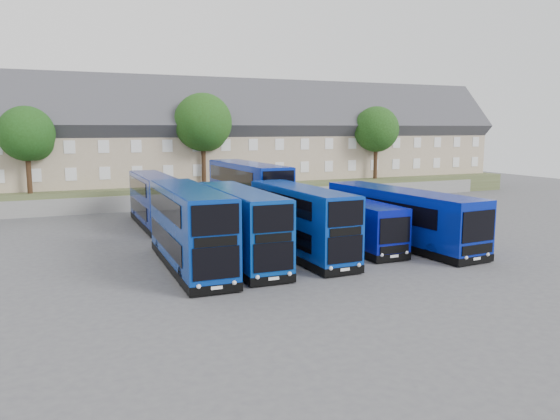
{
  "coord_description": "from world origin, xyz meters",
  "views": [
    {
      "loc": [
        -12.73,
        -27.83,
        7.72
      ],
      "look_at": [
        1.84,
        5.84,
        2.2
      ],
      "focal_mm": 35.0,
      "sensor_mm": 36.0,
      "label": 1
    }
  ],
  "objects": [
    {
      "name": "ground",
      "position": [
        0.0,
        0.0,
        0.0
      ],
      "size": [
        120.0,
        120.0,
        0.0
      ],
      "primitive_type": "plane",
      "color": "#494A4F",
      "rests_on": "ground"
    },
    {
      "name": "retaining_wall",
      "position": [
        0.0,
        24.0,
        0.75
      ],
      "size": [
        70.0,
        0.4,
        1.5
      ],
      "primitive_type": "cube",
      "color": "slate",
      "rests_on": "ground"
    },
    {
      "name": "earth_bank",
      "position": [
        0.0,
        34.0,
        1.0
      ],
      "size": [
        80.0,
        20.0,
        2.0
      ],
      "primitive_type": "cube",
      "color": "#464D2B",
      "rests_on": "ground"
    },
    {
      "name": "terrace_row",
      "position": [
        6.0,
        30.0,
        6.6
      ],
      "size": [
        66.0,
        10.4,
        11.2
      ],
      "color": "tan",
      "rests_on": "earth_bank"
    },
    {
      "name": "dd_front_left",
      "position": [
        -5.56,
        1.32,
        2.19
      ],
      "size": [
        2.89,
        11.28,
        4.46
      ],
      "rotation": [
        0.0,
        0.0,
        -0.03
      ],
      "color": "#082F93",
      "rests_on": "ground"
    },
    {
      "name": "dd_front_mid",
      "position": [
        -2.55,
        1.41,
        2.06
      ],
      "size": [
        2.71,
        10.65,
        4.21
      ],
      "rotation": [
        0.0,
        0.0,
        -0.03
      ],
      "color": "#083898",
      "rests_on": "ground"
    },
    {
      "name": "dd_front_right",
      "position": [
        1.34,
        1.48,
        2.05
      ],
      "size": [
        2.54,
        10.53,
        4.17
      ],
      "rotation": [
        0.0,
        0.0,
        0.01
      ],
      "color": "#08339E",
      "rests_on": "ground"
    },
    {
      "name": "dd_rear_left",
      "position": [
        -4.93,
        15.26,
        1.99
      ],
      "size": [
        2.43,
        10.26,
        4.06
      ],
      "rotation": [
        0.0,
        0.0,
        -0.01
      ],
      "color": "navy",
      "rests_on": "ground"
    },
    {
      "name": "dd_rear_right",
      "position": [
        2.59,
        14.21,
        2.39
      ],
      "size": [
        3.08,
        12.26,
        4.85
      ],
      "rotation": [
        0.0,
        0.0,
        0.02
      ],
      "color": "#072191",
      "rests_on": "ground"
    },
    {
      "name": "coach_east_a",
      "position": [
        5.59,
        3.35,
        1.51
      ],
      "size": [
        2.5,
        11.33,
        3.09
      ],
      "rotation": [
        0.0,
        0.0,
        -0.01
      ],
      "color": "#081093",
      "rests_on": "ground"
    },
    {
      "name": "coach_east_b",
      "position": [
        8.96,
        2.0,
        1.79
      ],
      "size": [
        3.83,
        13.52,
        3.65
      ],
      "rotation": [
        0.0,
        0.0,
        0.08
      ],
      "color": "#081C98",
      "rests_on": "ground"
    },
    {
      "name": "tree_west",
      "position": [
        -13.85,
        25.1,
        7.05
      ],
      "size": [
        4.8,
        4.8,
        7.65
      ],
      "color": "#382314",
      "rests_on": "earth_bank"
    },
    {
      "name": "tree_mid",
      "position": [
        2.15,
        25.6,
        8.07
      ],
      "size": [
        5.76,
        5.76,
        9.18
      ],
      "color": "#382314",
      "rests_on": "earth_bank"
    },
    {
      "name": "tree_east",
      "position": [
        22.15,
        25.1,
        7.39
      ],
      "size": [
        5.12,
        5.12,
        8.16
      ],
      "color": "#382314",
      "rests_on": "earth_bank"
    },
    {
      "name": "tree_far",
      "position": [
        28.15,
        32.1,
        7.73
      ],
      "size": [
        5.44,
        5.44,
        8.67
      ],
      "color": "#382314",
      "rests_on": "earth_bank"
    }
  ]
}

